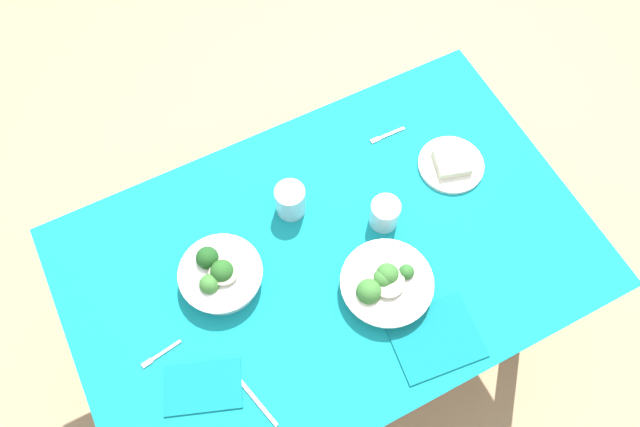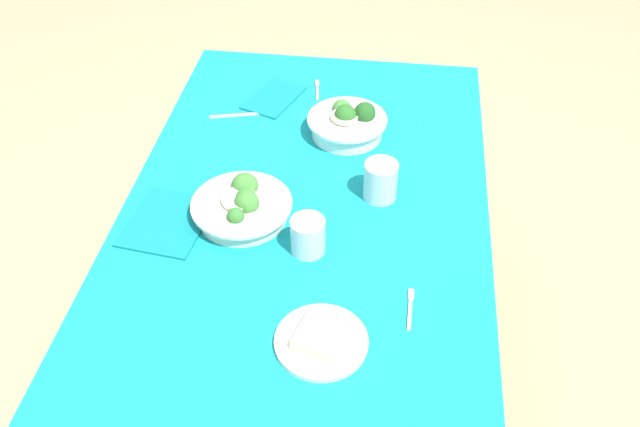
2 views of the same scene
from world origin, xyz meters
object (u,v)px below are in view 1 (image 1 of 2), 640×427
object	(u,v)px
fork_by_far_bowl	(386,136)
table_knife_left	(251,394)
water_glass_side	(385,214)
napkin_folded_upper	(203,387)
bread_side_plate	(451,164)
napkin_folded_lower	(435,338)
broccoli_bowl_near	(385,284)
water_glass_center	(290,200)
fork_by_near_bowl	(160,355)
broccoli_bowl_far	(220,274)

from	to	relation	value
fork_by_far_bowl	table_knife_left	bearing A→B (deg)	38.14
water_glass_side	napkin_folded_upper	size ratio (longest dim) A/B	0.46
bread_side_plate	napkin_folded_lower	distance (m)	0.51
broccoli_bowl_near	table_knife_left	distance (m)	0.43
broccoli_bowl_near	table_knife_left	bearing A→B (deg)	-167.84
broccoli_bowl_near	water_glass_center	size ratio (longest dim) A/B	2.44
fork_by_near_bowl	water_glass_side	bearing A→B (deg)	177.07
water_glass_center	napkin_folded_lower	distance (m)	0.52
broccoli_bowl_near	bread_side_plate	world-z (taller)	broccoli_bowl_near
fork_by_far_bowl	table_knife_left	size ratio (longest dim) A/B	0.57
broccoli_bowl_far	bread_side_plate	world-z (taller)	broccoli_bowl_far
bread_side_plate	fork_by_far_bowl	size ratio (longest dim) A/B	1.69
table_knife_left	napkin_folded_upper	bearing A→B (deg)	-140.28
broccoli_bowl_near	fork_by_near_bowl	size ratio (longest dim) A/B	2.19
broccoli_bowl_far	fork_by_far_bowl	distance (m)	0.64
broccoli_bowl_near	bread_side_plate	size ratio (longest dim) A/B	1.28
fork_by_far_bowl	napkin_folded_upper	size ratio (longest dim) A/B	0.59
broccoli_bowl_near	napkin_folded_lower	xyz separation A→B (m)	(0.05, -0.17, -0.03)
water_glass_center	water_glass_side	bearing A→B (deg)	-35.49
water_glass_center	table_knife_left	size ratio (longest dim) A/B	0.51
broccoli_bowl_far	broccoli_bowl_near	distance (m)	0.43
water_glass_center	napkin_folded_upper	distance (m)	0.53
fork_by_near_bowl	broccoli_bowl_far	bearing A→B (deg)	-161.00
broccoli_bowl_far	fork_by_far_bowl	bearing A→B (deg)	17.64
fork_by_near_bowl	napkin_folded_lower	distance (m)	0.69
fork_by_near_bowl	napkin_folded_upper	distance (m)	0.14
water_glass_side	napkin_folded_upper	xyz separation A→B (m)	(-0.62, -0.19, -0.04)
fork_by_near_bowl	water_glass_center	bearing A→B (deg)	-163.81
bread_side_plate	fork_by_near_bowl	world-z (taller)	bread_side_plate
broccoli_bowl_near	fork_by_near_bowl	bearing A→B (deg)	170.23
fork_by_far_bowl	napkin_folded_upper	xyz separation A→B (m)	(-0.76, -0.43, 0.00)
broccoli_bowl_far	table_knife_left	bearing A→B (deg)	-99.76
broccoli_bowl_near	napkin_folded_lower	bearing A→B (deg)	-74.40
fork_by_far_bowl	napkin_folded_lower	world-z (taller)	napkin_folded_lower
broccoli_bowl_near	napkin_folded_upper	xyz separation A→B (m)	(-0.52, -0.02, -0.03)
bread_side_plate	fork_by_far_bowl	world-z (taller)	bread_side_plate
water_glass_side	fork_by_near_bowl	size ratio (longest dim) A/B	0.80
fork_by_near_bowl	napkin_folded_upper	size ratio (longest dim) A/B	0.58
broccoli_bowl_far	fork_by_far_bowl	size ratio (longest dim) A/B	1.95
fork_by_far_bowl	napkin_folded_upper	distance (m)	0.87
broccoli_bowl_far	water_glass_side	bearing A→B (deg)	-5.44
fork_by_near_bowl	table_knife_left	xyz separation A→B (m)	(0.16, -0.19, -0.00)
water_glass_center	table_knife_left	world-z (taller)	water_glass_center
water_glass_side	napkin_folded_lower	distance (m)	0.35
fork_by_far_bowl	fork_by_near_bowl	xyz separation A→B (m)	(-0.83, -0.31, 0.00)
bread_side_plate	table_knife_left	xyz separation A→B (m)	(-0.78, -0.33, -0.01)
water_glass_center	fork_by_near_bowl	bearing A→B (deg)	-155.00
bread_side_plate	fork_by_far_bowl	distance (m)	0.21
water_glass_side	napkin_folded_upper	bearing A→B (deg)	-162.68
water_glass_side	fork_by_far_bowl	size ratio (longest dim) A/B	0.79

